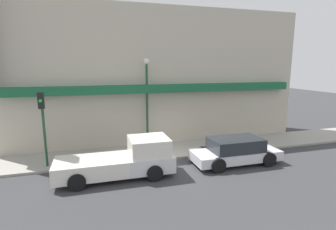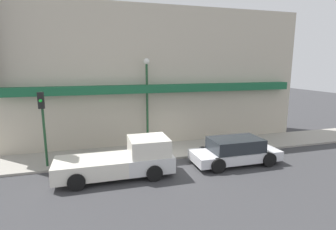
{
  "view_description": "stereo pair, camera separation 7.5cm",
  "coord_description": "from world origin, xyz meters",
  "px_view_note": "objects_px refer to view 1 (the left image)",
  "views": [
    {
      "loc": [
        -4.31,
        -13.23,
        5.19
      ],
      "look_at": [
        -0.08,
        1.19,
        2.32
      ],
      "focal_mm": 28.0,
      "sensor_mm": 36.0,
      "label": 1
    },
    {
      "loc": [
        -4.24,
        -13.25,
        5.19
      ],
      "look_at": [
        -0.08,
        1.19,
        2.32
      ],
      "focal_mm": 28.0,
      "sensor_mm": 36.0,
      "label": 2
    }
  ],
  "objects_px": {
    "parked_car": "(235,151)",
    "fire_hydrant": "(228,145)",
    "traffic_light": "(43,116)",
    "pickup_truck": "(123,160)",
    "street_lamp": "(147,92)"
  },
  "relations": [
    {
      "from": "pickup_truck",
      "to": "fire_hydrant",
      "type": "distance_m",
      "value": 6.83
    },
    {
      "from": "fire_hydrant",
      "to": "street_lamp",
      "type": "xyz_separation_m",
      "value": [
        -4.59,
        2.06,
        3.13
      ]
    },
    {
      "from": "parked_car",
      "to": "street_lamp",
      "type": "bearing_deg",
      "value": 134.95
    },
    {
      "from": "traffic_light",
      "to": "parked_car",
      "type": "bearing_deg",
      "value": -11.41
    },
    {
      "from": "parked_car",
      "to": "traffic_light",
      "type": "xyz_separation_m",
      "value": [
        -9.57,
        1.93,
        2.04
      ]
    },
    {
      "from": "pickup_truck",
      "to": "traffic_light",
      "type": "bearing_deg",
      "value": 149.87
    },
    {
      "from": "pickup_truck",
      "to": "parked_car",
      "type": "xyz_separation_m",
      "value": [
        5.94,
        -0.0,
        -0.1
      ]
    },
    {
      "from": "traffic_light",
      "to": "street_lamp",
      "type": "bearing_deg",
      "value": 19.23
    },
    {
      "from": "traffic_light",
      "to": "fire_hydrant",
      "type": "bearing_deg",
      "value": -0.55
    },
    {
      "from": "pickup_truck",
      "to": "traffic_light",
      "type": "relative_size",
      "value": 1.42
    },
    {
      "from": "pickup_truck",
      "to": "street_lamp",
      "type": "relative_size",
      "value": 0.99
    },
    {
      "from": "pickup_truck",
      "to": "parked_car",
      "type": "relative_size",
      "value": 1.15
    },
    {
      "from": "fire_hydrant",
      "to": "pickup_truck",
      "type": "bearing_deg",
      "value": -164.42
    },
    {
      "from": "parked_car",
      "to": "fire_hydrant",
      "type": "distance_m",
      "value": 1.96
    },
    {
      "from": "fire_hydrant",
      "to": "parked_car",
      "type": "bearing_deg",
      "value": -109.2
    }
  ]
}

